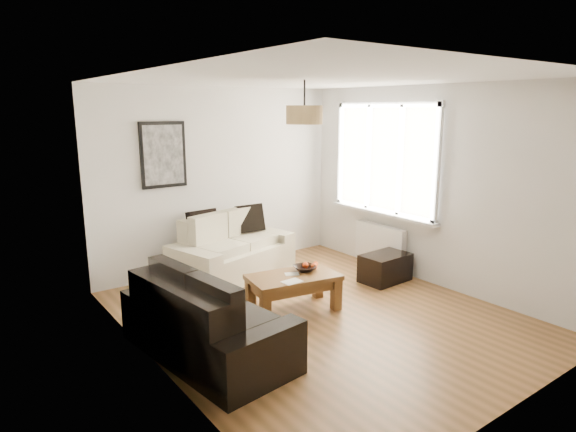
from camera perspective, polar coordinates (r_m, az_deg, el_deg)
floor at (r=5.69m, az=3.66°, el=-11.45°), size 4.50×4.50×0.00m
ceiling at (r=5.21m, az=4.07°, el=15.70°), size 3.80×4.50×0.00m
wall_back at (r=7.14m, az=-7.91°, el=4.25°), size 3.80×0.04×2.60m
wall_front at (r=3.91m, az=25.70°, el=-3.64°), size 3.80×0.04×2.60m
wall_left at (r=4.35m, az=-15.66°, el=-1.34°), size 0.04×4.50×2.60m
wall_right at (r=6.67m, az=16.45°, el=3.29°), size 0.04×4.50×2.60m
window_bay at (r=7.11m, az=11.25°, el=6.53°), size 0.14×1.90×1.60m
radiator at (r=7.30m, az=10.64°, el=-3.05°), size 0.10×0.90×0.52m
poster at (r=6.71m, az=-14.31°, el=6.91°), size 0.62×0.04×0.87m
pendant_shade at (r=5.44m, az=1.92°, el=11.68°), size 0.40×0.40×0.20m
loveseat_cream at (r=6.88m, az=-6.47°, el=-3.56°), size 1.85×1.30×0.83m
sofa_leather at (r=4.76m, az=-9.38°, el=-11.41°), size 1.09×1.89×0.78m
coffee_table at (r=5.75m, az=0.63°, el=-8.87°), size 1.11×0.73×0.42m
ottoman at (r=6.80m, az=11.23°, el=-5.91°), size 0.68×0.46×0.38m
cushion_left at (r=6.82m, az=-9.85°, el=-1.05°), size 0.42×0.16×0.42m
cushion_right at (r=7.18m, az=-4.42°, el=-0.27°), size 0.41×0.14×0.40m
fruit_bowl at (r=5.82m, az=1.92°, el=-6.09°), size 0.31×0.31×0.06m
orange_a at (r=5.87m, az=3.07°, el=-5.83°), size 0.09×0.09×0.08m
orange_b at (r=5.95m, az=3.23°, el=-5.59°), size 0.08×0.08×0.06m
orange_c at (r=5.90m, az=2.05°, el=-5.73°), size 0.09×0.09×0.08m
papers at (r=5.47m, az=0.47°, el=-7.63°), size 0.22×0.16×0.01m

